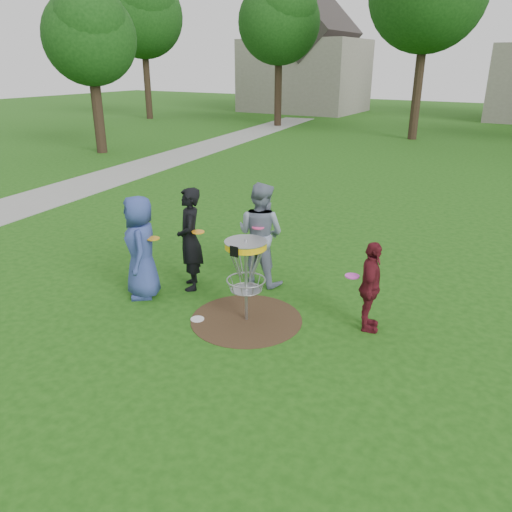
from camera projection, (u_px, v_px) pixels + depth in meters
The scene contains 11 objects.
ground at pixel (246, 319), 8.04m from camera, with size 100.00×100.00×0.00m, color #19470F.
dirt_patch at pixel (246, 319), 8.04m from camera, with size 1.80×1.80×0.01m, color #47331E.
concrete_path at pixel (137, 169), 19.22m from camera, with size 2.20×40.00×0.02m, color #9E9E99.
player_blue at pixel (141, 247), 8.55m from camera, with size 0.89×0.58×1.81m, color navy.
player_black at pixel (190, 239), 8.86m from camera, with size 0.68×0.45×1.86m, color black.
player_grey at pixel (260, 234), 9.07m from camera, with size 0.93×0.72×1.91m, color gray.
player_maroon at pixel (370, 287), 7.51m from camera, with size 0.84×0.35×1.43m, color maroon.
disc_on_grass at pixel (197, 319), 8.03m from camera, with size 0.22×0.22×0.02m, color white.
disc_golf_basket at pixel (246, 261), 7.67m from camera, with size 0.66×0.67×1.38m.
held_discs at pixel (237, 242), 8.29m from camera, with size 3.47×1.49×0.31m.
tree_row at pixel (501, 5), 22.07m from camera, with size 51.20×17.42×9.90m.
Camera 1 is at (3.79, -6.02, 3.88)m, focal length 35.00 mm.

